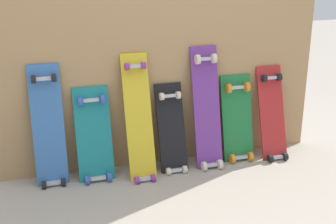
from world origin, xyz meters
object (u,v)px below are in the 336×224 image
at_px(skateboard_teal, 94,139).
at_px(skateboard_red, 272,118).
at_px(skateboard_green, 238,122).
at_px(skateboard_yellow, 139,123).
at_px(skateboard_purple, 207,112).
at_px(skateboard_black, 172,133).
at_px(skateboard_blue, 49,131).

height_order(skateboard_teal, skateboard_red, skateboard_red).
relative_size(skateboard_green, skateboard_red, 0.92).
bearing_deg(skateboard_yellow, skateboard_red, 1.02).
height_order(skateboard_purple, skateboard_red, skateboard_purple).
xyz_separation_m(skateboard_teal, skateboard_purple, (0.81, -0.02, 0.12)).
distance_m(skateboard_yellow, skateboard_black, 0.27).
bearing_deg(skateboard_black, skateboard_blue, 177.67).
distance_m(skateboard_blue, skateboard_green, 1.36).
bearing_deg(skateboard_green, skateboard_red, -7.13).
xyz_separation_m(skateboard_teal, skateboard_yellow, (0.30, -0.04, 0.10)).
height_order(skateboard_teal, skateboard_purple, skateboard_purple).
height_order(skateboard_blue, skateboard_teal, skateboard_blue).
distance_m(skateboard_black, skateboard_red, 0.78).
xyz_separation_m(skateboard_teal, skateboard_red, (1.33, -0.02, 0.02)).
relative_size(skateboard_teal, skateboard_yellow, 0.76).
relative_size(skateboard_blue, skateboard_yellow, 0.96).
distance_m(skateboard_teal, skateboard_red, 1.33).
relative_size(skateboard_yellow, skateboard_green, 1.33).
bearing_deg(skateboard_red, skateboard_yellow, -178.98).
bearing_deg(skateboard_blue, skateboard_green, -0.40).
distance_m(skateboard_blue, skateboard_teal, 0.30).
bearing_deg(skateboard_teal, skateboard_black, -1.65).
bearing_deg(skateboard_purple, skateboard_yellow, -177.18).
bearing_deg(skateboard_teal, skateboard_blue, 176.41).
bearing_deg(skateboard_purple, skateboard_teal, 178.73).
xyz_separation_m(skateboard_blue, skateboard_teal, (0.29, -0.02, -0.09)).
relative_size(skateboard_yellow, skateboard_black, 1.34).
height_order(skateboard_purple, skateboard_green, skateboard_purple).
relative_size(skateboard_teal, skateboard_black, 1.02).
bearing_deg(skateboard_blue, skateboard_teal, -3.59).
xyz_separation_m(skateboard_black, skateboard_green, (0.52, 0.02, 0.01)).
bearing_deg(skateboard_blue, skateboard_purple, -1.89).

